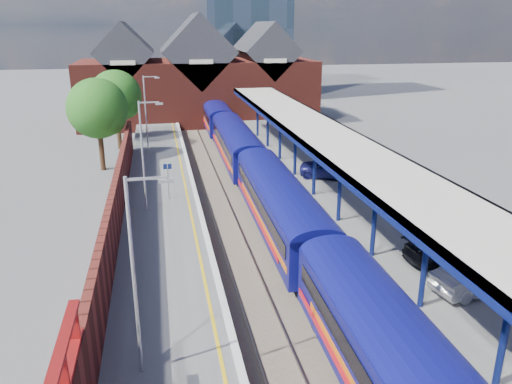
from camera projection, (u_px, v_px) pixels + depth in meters
ground at (229, 183)px, 41.02m from camera, size 240.00×240.00×0.00m
ballast_bed at (252, 228)px, 31.71m from camera, size 6.00×76.00×0.06m
rails at (252, 227)px, 31.68m from camera, size 4.51×76.00×0.14m
left_platform at (164, 228)px, 30.55m from camera, size 5.00×76.00×1.00m
right_platform at (342, 215)px, 32.66m from camera, size 6.00×76.00×1.00m
coping_left at (202, 217)px, 30.81m from camera, size 0.30×76.00×0.05m
coping_right at (300, 210)px, 31.97m from camera, size 0.30×76.00×0.05m
yellow_line at (192, 218)px, 30.71m from camera, size 0.14×76.00×0.01m
train at (254, 167)px, 37.72m from camera, size 3.07×65.94×3.45m
canopy at (328, 138)px, 32.87m from camera, size 4.50×52.00×4.48m
lamp_post_b at (137, 266)px, 15.94m from camera, size 1.48×0.18×7.00m
lamp_post_c at (145, 150)px, 30.82m from camera, size 1.48×0.18×7.00m
lamp_post_d at (147, 109)px, 45.70m from camera, size 1.48×0.18×7.00m
platform_sign at (168, 175)px, 33.66m from camera, size 0.55×0.08×2.50m
brick_wall at (108, 246)px, 23.44m from camera, size 0.35×50.00×3.86m
station_building at (198, 80)px, 65.32m from camera, size 30.00×12.12×13.78m
tree_near at (99, 110)px, 42.90m from camera, size 5.20×5.20×8.10m
tree_far at (117, 97)px, 50.53m from camera, size 5.20×5.20×8.10m
parked_car_silver at (479, 277)px, 22.08m from camera, size 4.61×2.30×1.45m
parked_car_dark at (449, 249)px, 24.97m from camera, size 4.75×2.19×1.35m
parked_car_blue at (330, 170)px, 38.78m from camera, size 5.10×3.87×1.29m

